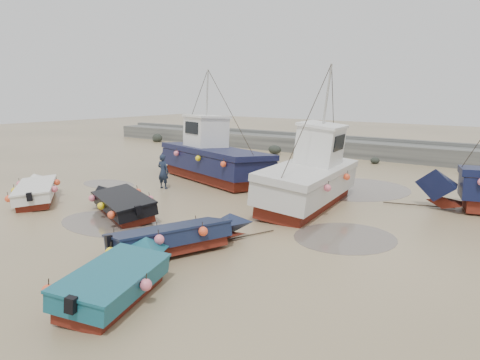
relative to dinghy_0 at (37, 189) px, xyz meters
The scene contains 13 objects.
ground 9.31m from the dinghy_0, ahead, with size 120.00×120.00×0.00m, color tan.
seawall 24.52m from the dinghy_0, 67.66° to the left, with size 60.00×4.92×1.50m.
puddle_a 5.99m from the dinghy_0, ahead, with size 4.73×4.73×0.01m, color #61574D.
puddle_b 14.40m from the dinghy_0, 14.35° to the left, with size 3.55×3.55×0.01m, color #61574D.
puddle_c 4.41m from the dinghy_0, 96.23° to the left, with size 3.41×3.41×0.01m, color #61574D.
puddle_d 15.71m from the dinghy_0, 46.98° to the left, with size 5.71×5.71×0.01m, color #61574D.
dinghy_0 is the anchor object (origin of this frame).
dinghy_1 10.38m from the dinghy_0, ahead, with size 3.11×5.95×1.43m.
dinghy_2 12.24m from the dinghy_0, 20.42° to the right, with size 2.88×5.38×1.43m.
dinghy_4 5.21m from the dinghy_0, ahead, with size 6.12×3.31×1.43m.
cabin_boat_0 9.36m from the dinghy_0, 72.10° to the left, with size 10.99×5.26×6.22m.
cabin_boat_1 12.75m from the dinghy_0, 34.16° to the left, with size 3.65×10.19×6.22m.
person 6.11m from the dinghy_0, 63.03° to the left, with size 0.66×0.43×1.82m, color #182235.
Camera 1 is at (11.37, -11.86, 5.13)m, focal length 35.00 mm.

